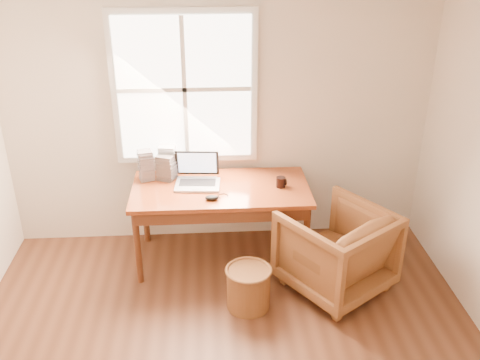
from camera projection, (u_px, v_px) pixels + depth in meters
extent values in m
cube|color=beige|center=(218.00, 113.00, 4.99)|extent=(4.00, 0.02, 2.60)
cube|color=silver|center=(185.00, 88.00, 4.83)|extent=(1.32, 0.05, 1.42)
cube|color=white|center=(185.00, 89.00, 4.80)|extent=(1.20, 0.02, 1.30)
cube|color=silver|center=(184.00, 90.00, 4.80)|extent=(0.04, 0.02, 1.30)
cube|color=silver|center=(184.00, 90.00, 4.80)|extent=(1.20, 0.02, 0.04)
cube|color=brown|center=(221.00, 189.00, 4.83)|extent=(1.60, 0.80, 0.04)
imported|color=brown|center=(336.00, 250.00, 4.58)|extent=(1.13, 1.14, 0.75)
cylinder|color=brown|center=(248.00, 288.00, 4.42)|extent=(0.42, 0.42, 0.36)
ellipsoid|color=black|center=(212.00, 198.00, 4.60)|extent=(0.12, 0.07, 0.04)
cylinder|color=black|center=(281.00, 182.00, 4.81)|extent=(0.10, 0.10, 0.09)
cube|color=silver|center=(168.00, 161.00, 4.98)|extent=(0.17, 0.15, 0.30)
cube|color=#2A2B30|center=(167.00, 167.00, 4.93)|extent=(0.19, 0.18, 0.24)
cube|color=#9798A3|center=(146.00, 165.00, 4.90)|extent=(0.16, 0.14, 0.29)
cube|color=silver|center=(168.00, 164.00, 5.05)|extent=(0.17, 0.16, 0.19)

